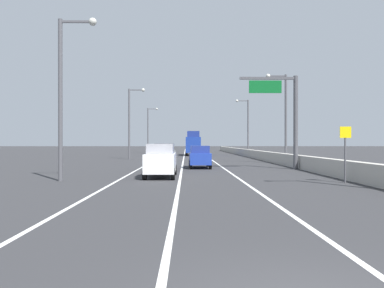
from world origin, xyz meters
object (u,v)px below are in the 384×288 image
(lamp_post_left_near, at_px, (65,86))
(car_white_1, at_px, (161,161))
(car_gray_2, at_px, (165,157))
(car_silver_0, at_px, (167,148))
(speed_advisory_sign, at_px, (345,150))
(lamp_post_left_mid, at_px, (131,118))
(box_truck, at_px, (193,144))
(lamp_post_left_far, at_px, (149,127))
(overhead_sign_gantry, at_px, (287,110))
(lamp_post_right_second, at_px, (283,112))
(lamp_post_right_third, at_px, (246,123))
(car_blue_3, at_px, (200,157))

(lamp_post_left_near, relative_size, car_white_1, 2.00)
(car_gray_2, bearing_deg, car_silver_0, 92.71)
(car_gray_2, bearing_deg, speed_advisory_sign, -43.76)
(lamp_post_left_near, bearing_deg, car_white_1, 24.23)
(lamp_post_left_mid, height_order, box_truck, lamp_post_left_mid)
(lamp_post_left_far, distance_m, car_gray_2, 48.33)
(overhead_sign_gantry, distance_m, lamp_post_right_second, 8.40)
(speed_advisory_sign, height_order, lamp_post_right_third, lamp_post_right_third)
(lamp_post_right_second, height_order, lamp_post_left_near, same)
(car_white_1, bearing_deg, overhead_sign_gantry, 35.98)
(box_truck, bearing_deg, lamp_post_right_third, -19.01)
(car_silver_0, bearing_deg, speed_advisory_sign, -79.96)
(car_silver_0, relative_size, car_white_1, 1.01)
(lamp_post_left_near, distance_m, lamp_post_left_mid, 28.18)
(box_truck, bearing_deg, car_white_1, -93.77)
(speed_advisory_sign, bearing_deg, car_silver_0, 100.04)
(lamp_post_left_near, height_order, box_truck, lamp_post_left_near)
(speed_advisory_sign, distance_m, car_gray_2, 14.09)
(lamp_post_left_near, relative_size, car_gray_2, 2.10)
(car_silver_0, xyz_separation_m, box_truck, (5.94, -29.76, 0.96))
(lamp_post_left_near, xyz_separation_m, box_truck, (7.90, 43.90, -3.40))
(box_truck, bearing_deg, car_gray_2, -94.62)
(lamp_post_right_second, bearing_deg, lamp_post_left_far, 113.91)
(lamp_post_left_near, height_order, lamp_post_left_far, same)
(car_silver_0, height_order, car_gray_2, car_gray_2)
(lamp_post_left_far, bearing_deg, lamp_post_left_near, -89.28)
(car_silver_0, distance_m, box_truck, 30.36)
(car_white_1, distance_m, box_truck, 41.68)
(overhead_sign_gantry, relative_size, lamp_post_left_far, 0.82)
(car_gray_2, bearing_deg, car_white_1, -88.91)
(lamp_post_right_third, height_order, car_silver_0, lamp_post_right_third)
(lamp_post_right_second, xyz_separation_m, box_truck, (-8.63, 26.42, -3.40))
(lamp_post_right_third, xyz_separation_m, car_gray_2, (-11.38, -32.41, -4.25))
(box_truck, bearing_deg, speed_advisory_sign, -80.79)
(lamp_post_right_second, distance_m, lamp_post_right_third, 23.48)
(overhead_sign_gantry, height_order, car_white_1, overhead_sign_gantry)
(lamp_post_left_near, bearing_deg, box_truck, 79.80)
(speed_advisory_sign, distance_m, lamp_post_left_mid, 33.39)
(lamp_post_left_far, bearing_deg, overhead_sign_gantry, -71.80)
(lamp_post_right_second, height_order, lamp_post_left_mid, same)
(lamp_post_right_second, bearing_deg, lamp_post_right_third, 90.26)
(lamp_post_right_third, relative_size, lamp_post_left_far, 1.00)
(speed_advisory_sign, distance_m, car_silver_0, 76.00)
(lamp_post_left_far, relative_size, box_truck, 1.02)
(overhead_sign_gantry, xyz_separation_m, lamp_post_right_second, (1.76, 8.19, 0.56))
(box_truck, bearing_deg, overhead_sign_gantry, -78.78)
(car_silver_0, bearing_deg, lamp_post_right_third, -66.14)
(lamp_post_left_far, distance_m, car_silver_0, 18.04)
(car_white_1, distance_m, car_blue_3, 9.16)
(overhead_sign_gantry, xyz_separation_m, car_silver_0, (-12.80, 64.37, -3.80))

